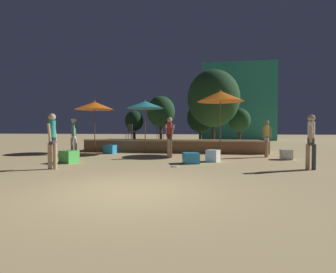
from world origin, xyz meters
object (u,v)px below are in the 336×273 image
object	(u,v)px
patio_umbrella_2	(220,96)
background_tree_2	(213,98)
cube_seat_0	(286,154)
frisbee_disc	(175,166)
bistro_chair_2	(159,130)
background_tree_0	(200,118)
background_tree_1	(239,120)
background_tree_3	(161,112)
person_2	(170,135)
bistro_chair_1	(130,130)
background_tree_4	(134,121)
cube_seat_1	(110,149)
patio_umbrella_1	(145,105)
person_4	(52,138)
person_0	(311,139)
cube_seat_3	(191,158)
cube_seat_4	(69,157)
person_3	(74,134)
patio_umbrella_0	(95,106)
cube_seat_2	(213,156)
bistro_chair_0	(131,130)
person_1	(267,137)

from	to	relation	value
patio_umbrella_2	background_tree_2	size ratio (longest dim) A/B	0.57
cube_seat_0	frisbee_disc	world-z (taller)	cube_seat_0
bistro_chair_2	background_tree_0	xyz separation A→B (m)	(2.01, 9.59, 1.08)
background_tree_1	background_tree_3	xyz separation A→B (m)	(-7.35, 0.83, 0.92)
person_2	frisbee_disc	xyz separation A→B (m)	(0.65, -2.91, -1.02)
bistro_chair_1	background_tree_4	size ratio (longest dim) A/B	0.27
cube_seat_1	background_tree_1	xyz separation A→B (m)	(7.87, 10.87, 1.86)
patio_umbrella_1	cube_seat_1	world-z (taller)	patio_umbrella_1
patio_umbrella_1	frisbee_disc	xyz separation A→B (m)	(2.33, -4.93, -2.62)
bistro_chair_1	background_tree_2	size ratio (longest dim) A/B	0.15
person_4	patio_umbrella_1	bearing A→B (deg)	-110.01
cube_seat_1	person_0	xyz separation A→B (m)	(8.57, -4.28, 0.75)
cube_seat_3	frisbee_disc	bearing A→B (deg)	-115.68
bistro_chair_1	background_tree_0	bearing A→B (deg)	118.70
person_0	bistro_chair_1	size ratio (longest dim) A/B	1.98
cube_seat_4	person_3	world-z (taller)	person_3
patio_umbrella_0	person_4	world-z (taller)	patio_umbrella_0
person_0	cube_seat_3	bearing A→B (deg)	-168.96
cube_seat_0	person_3	size ratio (longest dim) A/B	0.27
background_tree_2	background_tree_4	world-z (taller)	background_tree_2
patio_umbrella_0	cube_seat_2	xyz separation A→B (m)	(6.57, -3.17, -2.39)
patio_umbrella_1	person_0	size ratio (longest dim) A/B	1.64
patio_umbrella_2	bistro_chair_1	size ratio (longest dim) A/B	3.73
person_4	background_tree_0	world-z (taller)	background_tree_0
patio_umbrella_1	bistro_chair_0	world-z (taller)	patio_umbrella_1
bistro_chair_0	background_tree_4	world-z (taller)	background_tree_4
person_0	frisbee_disc	world-z (taller)	person_0
cube_seat_1	bistro_chair_2	world-z (taller)	bistro_chair_2
cube_seat_2	bistro_chair_1	distance (m)	7.77
person_4	bistro_chair_0	xyz separation A→B (m)	(0.42, 7.14, 0.25)
patio_umbrella_1	cube_seat_3	world-z (taller)	patio_umbrella_1
patio_umbrella_0	person_4	distance (m)	6.43
person_2	background_tree_4	size ratio (longest dim) A/B	0.57
background_tree_2	bistro_chair_0	bearing A→B (deg)	-130.39
bistro_chair_2	background_tree_4	size ratio (longest dim) A/B	0.27
cube_seat_2	person_4	distance (m)	6.01
background_tree_3	patio_umbrella_0	bearing A→B (deg)	-98.30
person_1	cube_seat_0	bearing A→B (deg)	62.94
patio_umbrella_0	person_3	size ratio (longest dim) A/B	1.59
cube_seat_4	person_2	bearing A→B (deg)	35.26
cube_seat_1	bistro_chair_0	xyz separation A→B (m)	(0.67, 1.58, 1.04)
person_1	background_tree_2	xyz separation A→B (m)	(-2.42, 7.83, 2.76)
background_tree_2	background_tree_1	bearing A→B (deg)	56.81
person_2	bistro_chair_1	distance (m)	5.53
patio_umbrella_1	person_0	distance (m)	8.48
person_0	frisbee_disc	distance (m)	4.54
patio_umbrella_2	background_tree_0	xyz separation A→B (m)	(-1.47, 10.67, -0.66)
cube_seat_1	frisbee_disc	bearing A→B (deg)	-46.63
person_4	background_tree_3	size ratio (longest dim) A/B	0.40
frisbee_disc	background_tree_0	xyz separation A→B (m)	(0.23, 15.48, 2.32)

